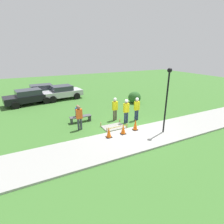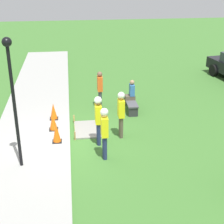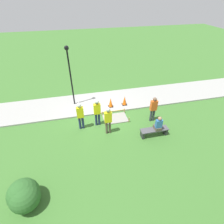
# 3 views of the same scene
# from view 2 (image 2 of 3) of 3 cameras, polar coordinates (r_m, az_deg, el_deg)

# --- Properties ---
(ground_plane) EXTENTS (60.00, 60.00, 0.00)m
(ground_plane) POSITION_cam_2_polar(r_m,az_deg,el_deg) (12.79, -6.98, -4.87)
(ground_plane) COLOR #3D702D
(sidewalk) EXTENTS (28.00, 2.86, 0.10)m
(sidewalk) POSITION_cam_2_polar(r_m,az_deg,el_deg) (12.86, -13.38, -4.96)
(sidewalk) COLOR #9E9E99
(sidewalk) RESTS_ON ground_plane
(wet_concrete_patch) EXTENTS (1.58, 1.09, 0.33)m
(wet_concrete_patch) POSITION_cam_2_polar(r_m,az_deg,el_deg) (13.56, -4.04, -2.86)
(wet_concrete_patch) COLOR gray
(wet_concrete_patch) RESTS_ON ground_plane
(traffic_cone_near_patch) EXTENTS (0.34, 0.34, 0.68)m
(traffic_cone_near_patch) POSITION_cam_2_polar(r_m,az_deg,el_deg) (14.32, -9.70, 0.10)
(traffic_cone_near_patch) COLOR black
(traffic_cone_near_patch) RESTS_ON sidewalk
(traffic_cone_far_patch) EXTENTS (0.34, 0.34, 0.67)m
(traffic_cone_far_patch) POSITION_cam_2_polar(r_m,az_deg,el_deg) (13.40, -9.76, -1.61)
(traffic_cone_far_patch) COLOR black
(traffic_cone_far_patch) RESTS_ON sidewalk
(traffic_cone_sidewalk_edge) EXTENTS (0.34, 0.34, 0.74)m
(traffic_cone_sidewalk_edge) POSITION_cam_2_polar(r_m,az_deg,el_deg) (12.46, -9.21, -3.39)
(traffic_cone_sidewalk_edge) COLOR black
(traffic_cone_sidewalk_edge) RESTS_ON sidewalk
(park_bench) EXTENTS (1.60, 0.44, 0.47)m
(park_bench) POSITION_cam_2_polar(r_m,az_deg,el_deg) (15.28, 3.08, 1.46)
(park_bench) COLOR #2D2D33
(park_bench) RESTS_ON ground_plane
(person_seated_on_bench) EXTENTS (0.36, 0.44, 0.89)m
(person_seated_on_bench) POSITION_cam_2_polar(r_m,az_deg,el_deg) (15.25, 3.21, 3.39)
(person_seated_on_bench) COLOR brown
(person_seated_on_bench) RESTS_ON park_bench
(worker_supervisor) EXTENTS (0.40, 0.26, 1.81)m
(worker_supervisor) POSITION_cam_2_polar(r_m,az_deg,el_deg) (11.16, -1.26, -2.82)
(worker_supervisor) COLOR navy
(worker_supervisor) RESTS_ON ground_plane
(worker_assistant) EXTENTS (0.40, 0.26, 1.80)m
(worker_assistant) POSITION_cam_2_polar(r_m,az_deg,el_deg) (12.58, 1.53, 0.25)
(worker_assistant) COLOR brown
(worker_assistant) RESTS_ON ground_plane
(worker_trainee) EXTENTS (0.40, 0.26, 1.83)m
(worker_trainee) POSITION_cam_2_polar(r_m,az_deg,el_deg) (12.05, -2.29, -0.70)
(worker_trainee) COLOR navy
(worker_trainee) RESTS_ON ground_plane
(bystander_in_orange_shirt) EXTENTS (0.40, 0.22, 1.70)m
(bystander_in_orange_shirt) POSITION_cam_2_polar(r_m,az_deg,el_deg) (15.30, -2.02, 4.07)
(bystander_in_orange_shirt) COLOR #383D47
(bystander_in_orange_shirt) RESTS_ON ground_plane
(lamppost_near) EXTENTS (0.28, 0.28, 4.09)m
(lamppost_near) POSITION_cam_2_polar(r_m,az_deg,el_deg) (10.36, -16.27, 4.12)
(lamppost_near) COLOR black
(lamppost_near) RESTS_ON sidewalk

